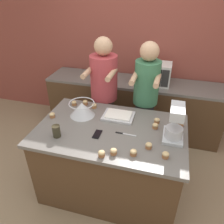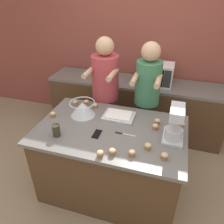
# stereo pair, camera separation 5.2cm
# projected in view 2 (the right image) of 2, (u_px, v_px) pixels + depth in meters

# --- Properties ---
(ground_plane) EXTENTS (16.00, 16.00, 0.00)m
(ground_plane) POSITION_uv_depth(u_px,v_px,m) (111.00, 186.00, 2.82)
(ground_plane) COLOR #937A5B
(back_wall) EXTENTS (10.00, 0.06, 2.70)m
(back_wall) POSITION_uv_depth(u_px,v_px,m) (142.00, 47.00, 3.50)
(back_wall) COLOR brown
(back_wall) RESTS_ON ground_plane
(island_counter) EXTENTS (1.60, 1.02, 0.91)m
(island_counter) POSITION_uv_depth(u_px,v_px,m) (111.00, 160.00, 2.58)
(island_counter) COLOR #4C331E
(island_counter) RESTS_ON ground_plane
(back_counter) EXTENTS (2.80, 0.60, 0.90)m
(back_counter) POSITION_uv_depth(u_px,v_px,m) (134.00, 106.00, 3.69)
(back_counter) COLOR #4C331E
(back_counter) RESTS_ON ground_plane
(person_left) EXTENTS (0.37, 0.52, 1.71)m
(person_left) POSITION_uv_depth(u_px,v_px,m) (106.00, 97.00, 2.99)
(person_left) COLOR brown
(person_left) RESTS_ON ground_plane
(person_right) EXTENTS (0.33, 0.50, 1.69)m
(person_right) POSITION_uv_depth(u_px,v_px,m) (146.00, 103.00, 2.85)
(person_right) COLOR #232328
(person_right) RESTS_ON ground_plane
(stand_mixer) EXTENTS (0.20, 0.30, 0.36)m
(stand_mixer) POSITION_uv_depth(u_px,v_px,m) (175.00, 125.00, 2.12)
(stand_mixer) COLOR #B2B7BC
(stand_mixer) RESTS_ON island_counter
(mixing_bowl) EXTENTS (0.30, 0.30, 0.17)m
(mixing_bowl) POSITION_uv_depth(u_px,v_px,m) (83.00, 108.00, 2.54)
(mixing_bowl) COLOR #BCBCC1
(mixing_bowl) RESTS_ON island_counter
(baking_tray) EXTENTS (0.36, 0.27, 0.04)m
(baking_tray) POSITION_uv_depth(u_px,v_px,m) (119.00, 116.00, 2.54)
(baking_tray) COLOR #BCBCC1
(baking_tray) RESTS_ON island_counter
(microwave_oven) EXTENTS (0.51, 0.33, 0.32)m
(microwave_oven) POSITION_uv_depth(u_px,v_px,m) (156.00, 74.00, 3.29)
(microwave_oven) COLOR silver
(microwave_oven) RESTS_ON back_counter
(cell_phone) EXTENTS (0.07, 0.14, 0.01)m
(cell_phone) POSITION_uv_depth(u_px,v_px,m) (97.00, 134.00, 2.26)
(cell_phone) COLOR black
(cell_phone) RESTS_ON island_counter
(drinking_glass) EXTENTS (0.08, 0.08, 0.13)m
(drinking_glass) POSITION_uv_depth(u_px,v_px,m) (56.00, 130.00, 2.21)
(drinking_glass) COLOR #332D1E
(drinking_glass) RESTS_ON island_counter
(knife) EXTENTS (0.22, 0.02, 0.01)m
(knife) POSITION_uv_depth(u_px,v_px,m) (124.00, 134.00, 2.26)
(knife) COLOR #BCBCC1
(knife) RESTS_ON island_counter
(cupcake_0) EXTENTS (0.06, 0.06, 0.06)m
(cupcake_0) POSITION_uv_depth(u_px,v_px,m) (182.00, 124.00, 2.36)
(cupcake_0) COLOR #9E6038
(cupcake_0) RESTS_ON island_counter
(cupcake_1) EXTENTS (0.06, 0.06, 0.06)m
(cupcake_1) POSITION_uv_depth(u_px,v_px,m) (86.00, 102.00, 2.79)
(cupcake_1) COLOR #9E6038
(cupcake_1) RESTS_ON island_counter
(cupcake_2) EXTENTS (0.06, 0.06, 0.06)m
(cupcake_2) POSITION_uv_depth(u_px,v_px,m) (155.00, 127.00, 2.33)
(cupcake_2) COLOR #9E6038
(cupcake_2) RESTS_ON island_counter
(cupcake_3) EXTENTS (0.06, 0.06, 0.06)m
(cupcake_3) POSITION_uv_depth(u_px,v_px,m) (112.00, 152.00, 1.99)
(cupcake_3) COLOR #9E6038
(cupcake_3) RESTS_ON island_counter
(cupcake_4) EXTENTS (0.06, 0.06, 0.06)m
(cupcake_4) POSITION_uv_depth(u_px,v_px,m) (53.00, 114.00, 2.54)
(cupcake_4) COLOR #9E6038
(cupcake_4) RESTS_ON island_counter
(cupcake_5) EXTENTS (0.06, 0.06, 0.06)m
(cupcake_5) POSITION_uv_depth(u_px,v_px,m) (75.00, 103.00, 2.78)
(cupcake_5) COLOR #9E6038
(cupcake_5) RESTS_ON island_counter
(cupcake_6) EXTENTS (0.06, 0.06, 0.06)m
(cupcake_6) POSITION_uv_depth(u_px,v_px,m) (157.00, 121.00, 2.41)
(cupcake_6) COLOR #9E6038
(cupcake_6) RESTS_ON island_counter
(cupcake_7) EXTENTS (0.06, 0.06, 0.06)m
(cupcake_7) POSITION_uv_depth(u_px,v_px,m) (95.00, 106.00, 2.72)
(cupcake_7) COLOR #9E6038
(cupcake_7) RESTS_ON island_counter
(cupcake_8) EXTENTS (0.06, 0.06, 0.06)m
(cupcake_8) POSITION_uv_depth(u_px,v_px,m) (164.00, 156.00, 1.94)
(cupcake_8) COLOR #9E6038
(cupcake_8) RESTS_ON island_counter
(cupcake_9) EXTENTS (0.06, 0.06, 0.06)m
(cupcake_9) POSITION_uv_depth(u_px,v_px,m) (100.00, 153.00, 1.97)
(cupcake_9) COLOR #9E6038
(cupcake_9) RESTS_ON island_counter
(cupcake_10) EXTENTS (0.06, 0.06, 0.06)m
(cupcake_10) POSITION_uv_depth(u_px,v_px,m) (132.00, 153.00, 1.97)
(cupcake_10) COLOR #9E6038
(cupcake_10) RESTS_ON island_counter
(cupcake_11) EXTENTS (0.06, 0.06, 0.06)m
(cupcake_11) POSITION_uv_depth(u_px,v_px,m) (148.00, 146.00, 2.05)
(cupcake_11) COLOR #9E6038
(cupcake_11) RESTS_ON island_counter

